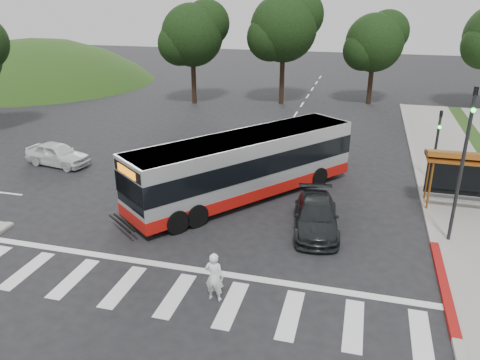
% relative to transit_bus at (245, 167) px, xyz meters
% --- Properties ---
extents(ground, '(140.00, 140.00, 0.00)m').
position_rel_transit_bus_xyz_m(ground, '(-0.21, -3.78, -1.61)').
color(ground, black).
rests_on(ground, ground).
extents(sidewalk_east, '(4.00, 40.00, 0.12)m').
position_rel_transit_bus_xyz_m(sidewalk_east, '(10.79, 4.22, -1.55)').
color(sidewalk_east, gray).
rests_on(sidewalk_east, ground).
extents(curb_east, '(0.30, 40.00, 0.15)m').
position_rel_transit_bus_xyz_m(curb_east, '(8.79, 4.22, -1.54)').
color(curb_east, '#9E9991').
rests_on(curb_east, ground).
extents(curb_east_red, '(0.32, 6.00, 0.15)m').
position_rel_transit_bus_xyz_m(curb_east_red, '(8.79, -5.78, -1.53)').
color(curb_east_red, maroon).
rests_on(curb_east_red, ground).
extents(hillside_nw, '(44.00, 44.00, 10.00)m').
position_rel_transit_bus_xyz_m(hillside_nw, '(-32.21, 26.22, -1.61)').
color(hillside_nw, '#1A3912').
rests_on(hillside_nw, ground).
extents(crosswalk_ladder, '(18.00, 2.60, 0.01)m').
position_rel_transit_bus_xyz_m(crosswalk_ladder, '(-0.21, -8.78, -1.60)').
color(crosswalk_ladder, silver).
rests_on(crosswalk_ladder, ground).
extents(bus_shelter, '(4.20, 1.60, 2.86)m').
position_rel_transit_bus_xyz_m(bus_shelter, '(10.59, 1.32, 0.74)').
color(bus_shelter, '#985319').
rests_on(bus_shelter, sidewalk_east).
extents(traffic_signal_ne_tall, '(0.18, 0.37, 6.50)m').
position_rel_transit_bus_xyz_m(traffic_signal_ne_tall, '(9.39, -2.29, 2.27)').
color(traffic_signal_ne_tall, black).
rests_on(traffic_signal_ne_tall, ground).
extents(traffic_signal_ne_short, '(0.18, 0.37, 4.00)m').
position_rel_transit_bus_xyz_m(traffic_signal_ne_short, '(9.39, 4.71, 0.87)').
color(traffic_signal_ne_short, black).
rests_on(traffic_signal_ne_short, ground).
extents(tree_north_a, '(6.60, 6.15, 10.17)m').
position_rel_transit_bus_xyz_m(tree_north_a, '(-2.13, 22.29, 5.31)').
color(tree_north_a, black).
rests_on(tree_north_a, ground).
extents(tree_north_b, '(5.72, 5.33, 8.43)m').
position_rel_transit_bus_xyz_m(tree_north_b, '(5.86, 24.28, 4.05)').
color(tree_north_b, black).
rests_on(tree_north_b, ground).
extents(tree_north_c, '(6.16, 5.74, 9.30)m').
position_rel_transit_bus_xyz_m(tree_north_c, '(-10.13, 20.28, 4.68)').
color(tree_north_c, black).
rests_on(tree_north_c, ground).
extents(transit_bus, '(9.73, 11.54, 3.22)m').
position_rel_transit_bus_xyz_m(transit_bus, '(0.00, 0.00, 0.00)').
color(transit_bus, '#A7A9AB').
rests_on(transit_bus, ground).
extents(pedestrian, '(0.67, 0.45, 1.79)m').
position_rel_transit_bus_xyz_m(pedestrian, '(1.16, -8.63, -0.72)').
color(pedestrian, white).
rests_on(pedestrian, ground).
extents(dark_sedan, '(2.49, 4.80, 1.33)m').
position_rel_transit_bus_xyz_m(dark_sedan, '(3.89, -2.66, -0.95)').
color(dark_sedan, black).
rests_on(dark_sedan, ground).
extents(west_car_white, '(4.29, 2.27, 1.39)m').
position_rel_transit_bus_xyz_m(west_car_white, '(-12.13, 1.72, -0.92)').
color(west_car_white, silver).
rests_on(west_car_white, ground).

